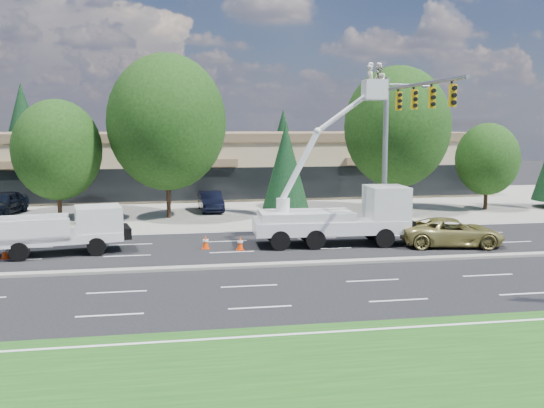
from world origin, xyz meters
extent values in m
plane|color=black|center=(0.00, 0.00, 0.00)|extent=(140.00, 140.00, 0.00)
cube|color=gray|center=(0.00, 20.00, 0.01)|extent=(140.00, 22.00, 0.01)
cube|color=#184614|center=(0.00, -13.00, 0.01)|extent=(140.00, 10.00, 0.01)
cube|color=gray|center=(0.00, 0.00, 0.06)|extent=(120.00, 0.55, 0.12)
cube|color=tan|center=(0.00, 30.00, 2.50)|extent=(50.00, 15.00, 5.00)
cube|color=brown|center=(0.00, 30.00, 5.15)|extent=(50.40, 15.40, 0.70)
cube|color=black|center=(0.00, 22.45, 1.50)|extent=(48.00, 0.12, 2.60)
cylinder|color=#332114|center=(-10.00, 15.00, 1.27)|extent=(0.28, 0.28, 2.55)
ellipsoid|color=black|center=(-10.00, 15.00, 4.60)|extent=(5.66, 5.66, 6.51)
cylinder|color=#332114|center=(-3.00, 15.00, 1.76)|extent=(0.28, 0.28, 3.53)
ellipsoid|color=black|center=(-3.00, 15.00, 6.37)|extent=(7.84, 7.84, 9.01)
cylinder|color=#332114|center=(5.00, 15.00, 0.40)|extent=(0.26, 0.26, 0.80)
cone|color=black|center=(5.00, 15.00, 3.41)|extent=(3.23, 3.23, 5.90)
cylinder|color=#332114|center=(13.00, 15.00, 1.68)|extent=(0.28, 0.28, 3.35)
ellipsoid|color=black|center=(13.00, 15.00, 6.05)|extent=(7.45, 7.45, 8.57)
cylinder|color=#332114|center=(20.00, 15.00, 1.03)|extent=(0.28, 0.28, 2.06)
ellipsoid|color=black|center=(20.00, 15.00, 3.72)|extent=(4.58, 4.58, 5.26)
cylinder|color=#332114|center=(-18.00, 42.00, 0.40)|extent=(0.26, 0.26, 0.80)
cone|color=black|center=(-18.00, 42.00, 5.71)|extent=(5.40, 5.40, 9.86)
cylinder|color=#332114|center=(-4.00, 42.00, 0.40)|extent=(0.26, 0.26, 0.80)
cone|color=black|center=(-4.00, 42.00, 5.18)|extent=(4.90, 4.90, 8.95)
cylinder|color=#332114|center=(10.00, 42.00, 0.40)|extent=(0.26, 0.26, 0.80)
cone|color=black|center=(10.00, 42.00, 4.28)|extent=(4.04, 4.04, 7.39)
cylinder|color=#332114|center=(22.00, 42.00, 0.40)|extent=(0.26, 0.26, 0.80)
cone|color=black|center=(22.00, 42.00, 5.23)|extent=(4.95, 4.95, 9.04)
cylinder|color=gray|center=(10.00, 9.20, 4.50)|extent=(0.32, 0.32, 9.00)
cylinder|color=gray|center=(10.00, 4.20, 8.30)|extent=(0.20, 10.00, 0.20)
cylinder|color=gray|center=(11.30, 9.20, 8.60)|extent=(2.60, 0.12, 0.12)
cube|color=gold|center=(10.00, 7.20, 7.55)|extent=(0.32, 0.22, 1.05)
cube|color=gold|center=(10.00, 5.00, 7.55)|extent=(0.32, 0.22, 1.05)
cube|color=gold|center=(10.00, 2.80, 7.55)|extent=(0.32, 0.22, 1.05)
cube|color=gold|center=(10.00, 0.60, 7.55)|extent=(0.32, 0.22, 1.05)
cube|color=silver|center=(-8.25, 4.20, 0.83)|extent=(6.16, 3.17, 0.44)
cube|color=silver|center=(-6.42, 4.53, 1.52)|extent=(2.49, 2.45, 1.47)
cube|color=black|center=(-5.80, 4.65, 1.71)|extent=(0.41, 1.84, 0.98)
cube|color=silver|center=(-9.57, 4.90, 1.32)|extent=(3.32, 0.89, 1.08)
cube|color=silver|center=(-9.24, 3.08, 1.32)|extent=(3.32, 0.89, 1.08)
cube|color=silver|center=(5.25, 4.20, 0.99)|extent=(8.05, 2.72, 0.70)
cube|color=silver|center=(8.23, 4.07, 2.04)|extent=(2.09, 2.42, 1.99)
cube|color=black|center=(8.97, 4.04, 2.19)|extent=(0.16, 1.99, 1.19)
cube|color=silver|center=(3.96, 4.25, 1.54)|extent=(4.86, 2.49, 0.50)
cylinder|color=silver|center=(2.77, 4.31, 2.09)|extent=(0.70, 0.70, 0.80)
cube|color=silver|center=(7.46, 4.11, 7.98)|extent=(1.13, 0.94, 1.07)
imported|color=beige|center=(7.24, 4.12, 8.38)|extent=(0.44, 0.64, 1.72)
imported|color=beige|center=(7.68, 4.10, 8.38)|extent=(0.68, 0.86, 1.72)
ellipsoid|color=white|center=(7.24, 4.12, 9.25)|extent=(0.26, 0.26, 0.18)
ellipsoid|color=white|center=(7.68, 4.10, 9.25)|extent=(0.26, 0.26, 0.18)
cube|color=#DF3907|center=(-10.58, 3.53, 0.01)|extent=(0.40, 0.40, 0.03)
cone|color=#DF3907|center=(-10.58, 3.53, 0.35)|extent=(0.36, 0.36, 0.70)
cylinder|color=white|center=(-10.58, 3.53, 0.42)|extent=(0.29, 0.29, 0.10)
cube|color=#DF3907|center=(-1.21, 4.27, 0.01)|extent=(0.40, 0.40, 0.03)
cone|color=#DF3907|center=(-1.21, 4.27, 0.35)|extent=(0.36, 0.36, 0.70)
cylinder|color=white|center=(-1.21, 4.27, 0.42)|extent=(0.29, 0.29, 0.10)
cube|color=#DF3907|center=(0.48, 3.68, 0.01)|extent=(0.40, 0.40, 0.03)
cone|color=#DF3907|center=(0.48, 3.68, 0.35)|extent=(0.36, 0.36, 0.70)
cylinder|color=white|center=(0.48, 3.68, 0.42)|extent=(0.29, 0.29, 0.10)
imported|color=#A5984F|center=(11.35, 2.80, 0.72)|extent=(5.56, 3.29, 1.45)
imported|color=black|center=(-14.31, 18.47, 0.82)|extent=(2.83, 5.07, 1.63)
imported|color=black|center=(0.00, 17.61, 0.72)|extent=(1.70, 4.44, 1.44)
camera|label=1|loc=(-3.02, -25.85, 6.22)|focal=40.00mm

